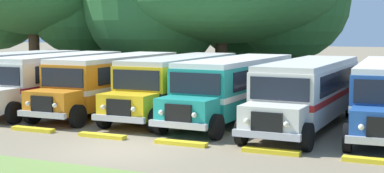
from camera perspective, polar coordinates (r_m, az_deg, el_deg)
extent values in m
plane|color=#84755B|center=(19.68, -7.62, -6.46)|extent=(220.00, 220.00, 0.00)
cube|color=red|center=(32.98, -17.77, 1.09)|extent=(2.75, 9.27, 2.10)
cube|color=white|center=(32.99, -17.76, 0.80)|extent=(2.78, 9.29, 0.24)
cube|color=black|center=(32.31, -15.79, 1.94)|extent=(0.26, 8.00, 0.80)
cube|color=black|center=(34.04, -19.02, 2.04)|extent=(0.26, 8.00, 0.80)
cube|color=beige|center=(32.90, -17.84, 3.10)|extent=(2.67, 9.16, 0.22)
cube|color=white|center=(36.48, -12.80, 1.52)|extent=(0.90, 0.08, 1.30)
cylinder|color=black|center=(34.56, -12.86, -0.30)|extent=(0.31, 1.01, 1.00)
cylinder|color=black|center=(36.09, -15.86, -0.12)|extent=(0.31, 1.01, 1.00)
cube|color=silver|center=(30.51, -13.38, 0.83)|extent=(2.84, 9.29, 2.10)
cube|color=maroon|center=(30.53, -13.38, 0.52)|extent=(2.87, 9.31, 0.24)
cube|color=black|center=(30.01, -11.09, 1.76)|extent=(0.34, 8.00, 0.80)
cube|color=black|center=(31.46, -14.99, 1.86)|extent=(0.34, 8.00, 0.80)
cube|color=silver|center=(30.43, -13.44, 3.01)|extent=(2.76, 9.18, 0.22)
cube|color=black|center=(26.83, -19.09, 1.04)|extent=(2.20, 0.14, 0.84)
cube|color=maroon|center=(34.39, -8.96, 1.33)|extent=(0.90, 0.09, 1.30)
cylinder|color=black|center=(25.80, -17.78, -2.58)|extent=(0.32, 1.01, 1.00)
cylinder|color=black|center=(32.48, -8.56, -0.62)|extent=(0.32, 1.01, 1.00)
cylinder|color=black|center=(33.75, -12.08, -0.44)|extent=(0.32, 1.01, 1.00)
cube|color=orange|center=(28.94, -7.64, 0.67)|extent=(2.51, 9.20, 2.10)
cube|color=white|center=(28.96, -7.64, 0.34)|extent=(2.54, 9.22, 0.24)
cube|color=black|center=(28.52, -5.16, 1.63)|extent=(0.05, 8.00, 0.80)
cube|color=black|center=(29.83, -9.44, 1.76)|extent=(0.05, 8.00, 0.80)
cube|color=silver|center=(28.86, -7.68, 2.96)|extent=(2.43, 9.10, 0.22)
cube|color=orange|center=(24.66, -14.06, -1.62)|extent=(2.20, 1.40, 1.05)
cube|color=black|center=(24.09, -15.14, -1.77)|extent=(1.10, 0.10, 0.70)
cube|color=#B7B7BC|center=(24.12, -15.17, -2.80)|extent=(2.40, 0.20, 0.24)
cube|color=black|center=(25.08, -13.18, 0.88)|extent=(2.20, 0.06, 0.84)
cube|color=white|center=(32.96, -3.45, 1.19)|extent=(0.90, 0.06, 1.30)
sphere|color=#EAE5C6|center=(23.62, -13.89, -1.89)|extent=(0.20, 0.20, 0.20)
sphere|color=#EAE5C6|center=(24.49, -16.49, -1.69)|extent=(0.20, 0.20, 0.20)
cylinder|color=black|center=(24.11, -11.62, -3.00)|extent=(0.28, 1.00, 1.00)
cylinder|color=black|center=(25.56, -16.02, -2.60)|extent=(0.28, 1.00, 1.00)
cylinder|color=black|center=(31.08, -2.84, -0.86)|extent=(0.28, 1.00, 1.00)
cylinder|color=black|center=(32.22, -6.66, -0.65)|extent=(0.28, 1.00, 1.00)
cube|color=yellow|center=(27.63, -1.03, 0.47)|extent=(2.51, 9.20, 2.10)
cube|color=black|center=(27.64, -1.03, 0.12)|extent=(2.54, 9.22, 0.24)
cube|color=black|center=(27.35, 1.65, 1.46)|extent=(0.05, 8.00, 0.80)
cube|color=black|center=(28.40, -3.10, 1.62)|extent=(0.05, 8.00, 0.80)
cube|color=beige|center=(27.54, -1.04, 2.87)|extent=(2.43, 9.10, 0.22)
cube|color=yellow|center=(23.02, -6.58, -2.02)|extent=(2.20, 1.40, 1.05)
cube|color=black|center=(22.39, -7.54, -2.20)|extent=(1.10, 0.10, 0.70)
cube|color=#B7B7BC|center=(22.42, -7.58, -3.30)|extent=(2.40, 0.20, 0.24)
cube|color=black|center=(23.48, -5.78, 0.66)|extent=(2.20, 0.06, 0.84)
cube|color=black|center=(31.87, 2.46, 1.02)|extent=(0.90, 0.06, 1.30)
sphere|color=#EAE5C6|center=(21.99, -6.05, -2.33)|extent=(0.20, 0.20, 0.20)
sphere|color=#EAE5C6|center=(22.72, -9.11, -2.10)|extent=(0.20, 0.20, 0.20)
cylinder|color=black|center=(22.61, -3.80, -3.49)|extent=(0.28, 1.00, 1.00)
cylinder|color=black|center=(23.80, -8.94, -3.07)|extent=(0.28, 1.00, 1.00)
cylinder|color=black|center=(30.04, 3.46, -1.11)|extent=(0.28, 1.00, 1.00)
cylinder|color=black|center=(30.95, -0.71, -0.88)|extent=(0.28, 1.00, 1.00)
cube|color=teal|center=(26.17, 4.75, 0.13)|extent=(2.92, 9.30, 2.10)
cube|color=white|center=(26.19, 4.75, -0.23)|extent=(2.95, 9.33, 0.24)
cube|color=black|center=(25.96, 7.61, 1.16)|extent=(0.40, 7.99, 0.80)
cube|color=black|center=(26.89, 2.48, 1.38)|extent=(0.40, 7.99, 0.80)
cube|color=silver|center=(26.07, 4.77, 2.67)|extent=(2.83, 9.20, 0.22)
cube|color=teal|center=(21.44, -0.52, -2.58)|extent=(2.26, 1.50, 1.05)
cube|color=black|center=(20.78, -1.45, -2.79)|extent=(1.10, 0.15, 0.70)
cube|color=#B7B7BC|center=(20.82, -1.49, -3.97)|extent=(2.41, 0.31, 0.24)
cube|color=black|center=(21.90, 0.27, 0.31)|extent=(2.20, 0.16, 0.84)
cube|color=white|center=(30.50, 7.96, 0.74)|extent=(0.90, 0.10, 1.30)
sphere|color=#EAE5C6|center=(20.43, 0.23, -2.94)|extent=(0.20, 0.20, 0.20)
sphere|color=#EAE5C6|center=(21.07, -3.19, -2.67)|extent=(0.20, 0.20, 0.20)
cylinder|color=black|center=(21.10, 2.52, -4.17)|extent=(0.33, 1.01, 1.00)
cylinder|color=black|center=(22.17, -3.17, -3.68)|extent=(0.33, 1.01, 1.00)
cylinder|color=black|center=(28.71, 9.18, -1.51)|extent=(0.33, 1.01, 1.00)
cylinder|color=black|center=(29.50, 4.72, -1.25)|extent=(0.33, 1.01, 1.00)
cube|color=silver|center=(24.70, 12.03, -0.34)|extent=(2.80, 9.28, 2.10)
cube|color=red|center=(24.72, 12.02, -0.72)|extent=(2.83, 9.30, 0.24)
cube|color=black|center=(24.68, 15.09, 0.75)|extent=(0.30, 8.00, 0.80)
cube|color=black|center=(25.27, 9.42, 1.00)|extent=(0.30, 8.00, 0.80)
cube|color=beige|center=(24.60, 12.09, 2.35)|extent=(2.72, 9.17, 0.22)
cube|color=silver|center=(19.71, 8.32, -3.41)|extent=(2.25, 1.47, 1.05)
cube|color=black|center=(19.01, 7.65, -3.68)|extent=(1.10, 0.14, 0.70)
cube|color=#B7B7BC|center=(19.05, 7.59, -4.97)|extent=(2.41, 0.28, 0.24)
cube|color=black|center=(20.20, 8.93, -0.26)|extent=(2.20, 0.13, 0.84)
cube|color=red|center=(29.20, 14.18, 0.38)|extent=(0.90, 0.09, 1.30)
sphere|color=#EAE5C6|center=(18.76, 9.64, -3.84)|extent=(0.20, 0.20, 0.20)
sphere|color=#EAE5C6|center=(19.19, 5.61, -3.56)|extent=(0.20, 0.20, 0.20)
cylinder|color=black|center=(19.58, 11.75, -5.10)|extent=(0.31, 1.01, 1.00)
cylinder|color=black|center=(20.28, 5.13, -4.61)|extent=(0.31, 1.01, 1.00)
cylinder|color=black|center=(27.51, 15.90, -1.99)|extent=(0.31, 1.01, 1.00)
cylinder|color=black|center=(28.01, 11.06, -1.73)|extent=(0.31, 1.01, 1.00)
cube|color=black|center=(25.02, 16.84, 0.77)|extent=(0.41, 7.99, 0.80)
cube|color=black|center=(18.80, 19.10, -4.07)|extent=(1.10, 0.15, 0.70)
cube|color=#B7B7BC|center=(18.84, 19.05, -5.38)|extent=(2.41, 0.31, 0.24)
sphere|color=#EAE5C6|center=(18.78, 16.96, -4.01)|extent=(0.20, 0.20, 0.20)
cylinder|color=black|center=(19.80, 15.66, -5.08)|extent=(0.33, 1.01, 1.00)
cylinder|color=black|center=(27.87, 17.32, -1.94)|extent=(0.33, 1.01, 1.00)
cube|color=yellow|center=(23.86, -15.99, -4.25)|extent=(2.00, 0.36, 0.15)
cube|color=yellow|center=(21.88, -9.18, -5.01)|extent=(2.00, 0.36, 0.15)
cube|color=yellow|center=(20.27, -1.14, -5.82)|extent=(2.00, 0.36, 0.15)
cube|color=yellow|center=(19.13, 8.09, -6.60)|extent=(2.00, 0.36, 0.15)
cube|color=yellow|center=(18.53, 18.23, -7.26)|extent=(2.00, 0.36, 0.15)
cylinder|color=brown|center=(38.68, 3.01, 2.67)|extent=(0.86, 0.86, 3.91)
sphere|color=#235628|center=(39.11, 9.99, 8.63)|extent=(8.22, 8.22, 8.22)
sphere|color=#235628|center=(39.23, -3.87, 8.59)|extent=(9.91, 9.91, 9.91)
sphere|color=#235628|center=(42.88, 5.20, 7.88)|extent=(7.38, 7.38, 7.38)
cylinder|color=brown|center=(43.89, -15.85, 3.21)|extent=(0.81, 0.81, 4.46)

